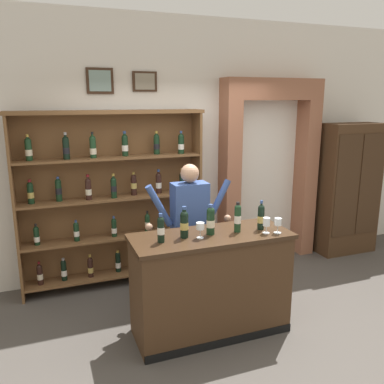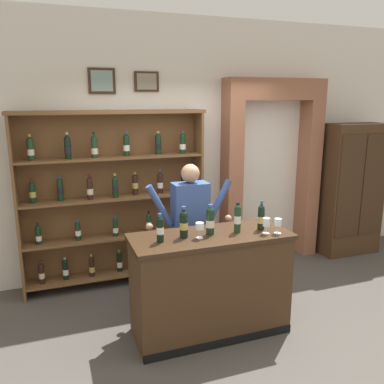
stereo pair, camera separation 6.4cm
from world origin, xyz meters
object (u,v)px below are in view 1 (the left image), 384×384
at_px(tasting_bottle_bianco, 161,228).
at_px(tasting_counter, 211,284).
at_px(tasting_bottle_riserva, 184,223).
at_px(wine_glass_spare, 278,223).
at_px(tasting_bottle_super_tuscan, 238,217).
at_px(wine_glass_center, 267,222).
at_px(tasting_bottle_prosecco, 211,220).
at_px(shopkeeper, 190,221).
at_px(wine_shelf, 112,195).
at_px(side_cabinet, 348,189).
at_px(tasting_bottle_chianti, 261,216).
at_px(wine_glass_left, 200,227).

bearing_deg(tasting_bottle_bianco, tasting_counter, 3.48).
bearing_deg(tasting_bottle_riserva, wine_glass_spare, -12.80).
height_order(tasting_bottle_super_tuscan, wine_glass_center, tasting_bottle_super_tuscan).
bearing_deg(tasting_bottle_prosecco, shopkeeper, 89.32).
height_order(tasting_bottle_bianco, wine_glass_spare, tasting_bottle_bianco).
distance_m(wine_shelf, side_cabinet, 3.48).
bearing_deg(tasting_counter, tasting_bottle_super_tuscan, -3.66).
height_order(tasting_counter, shopkeeper, shopkeeper).
height_order(tasting_bottle_bianco, wine_glass_center, tasting_bottle_bianco).
relative_size(tasting_bottle_bianco, tasting_bottle_super_tuscan, 0.90).
bearing_deg(tasting_bottle_riserva, tasting_bottle_prosecco, -1.33).
distance_m(tasting_bottle_bianco, wine_glass_spare, 1.13).
distance_m(tasting_bottle_prosecco, tasting_bottle_chianti, 0.53).
xyz_separation_m(tasting_counter, shopkeeper, (0.00, 0.59, 0.48)).
height_order(tasting_bottle_bianco, wine_glass_left, tasting_bottle_bianco).
height_order(tasting_counter, tasting_bottle_riserva, tasting_bottle_riserva).
xyz_separation_m(wine_glass_left, wine_glass_spare, (0.75, -0.13, -0.01)).
relative_size(wine_shelf, tasting_bottle_super_tuscan, 7.54).
xyz_separation_m(tasting_bottle_bianco, tasting_bottle_super_tuscan, (0.77, 0.01, 0.02)).
bearing_deg(shopkeeper, tasting_bottle_super_tuscan, -66.40).
bearing_deg(side_cabinet, tasting_bottle_chianti, -149.77).
bearing_deg(wine_glass_left, tasting_bottle_super_tuscan, 5.70).
xyz_separation_m(side_cabinet, tasting_bottle_chianti, (-2.26, -1.32, 0.18)).
xyz_separation_m(shopkeeper, tasting_bottle_chianti, (0.52, -0.62, 0.17)).
xyz_separation_m(tasting_counter, tasting_bottle_chianti, (0.52, -0.03, 0.64)).
relative_size(tasting_bottle_bianco, wine_glass_center, 1.73).
height_order(shopkeeper, tasting_bottle_chianti, shopkeeper).
distance_m(tasting_counter, tasting_bottle_prosecco, 0.65).
xyz_separation_m(tasting_bottle_riserva, tasting_bottle_prosecco, (0.26, -0.01, 0.00)).
distance_m(shopkeeper, wine_glass_left, 0.68).
relative_size(shopkeeper, wine_glass_center, 10.40).
relative_size(tasting_bottle_bianco, tasting_bottle_chianti, 0.91).
distance_m(tasting_bottle_riserva, wine_glass_left, 0.15).
distance_m(side_cabinet, tasting_counter, 3.10).
distance_m(side_cabinet, wine_glass_spare, 2.62).
bearing_deg(wine_glass_spare, tasting_bottle_riserva, 167.20).
xyz_separation_m(wine_glass_center, wine_glass_left, (-0.65, 0.10, 0.00)).
height_order(tasting_bottle_prosecco, wine_glass_left, tasting_bottle_prosecco).
height_order(shopkeeper, tasting_bottle_prosecco, shopkeeper).
bearing_deg(wine_glass_spare, wine_shelf, 128.94).
height_order(tasting_bottle_super_tuscan, wine_glass_left, tasting_bottle_super_tuscan).
height_order(wine_shelf, tasting_bottle_chianti, wine_shelf).
height_order(tasting_bottle_riserva, wine_glass_spare, tasting_bottle_riserva).
xyz_separation_m(shopkeeper, tasting_bottle_riserva, (-0.27, -0.58, 0.18)).
relative_size(wine_shelf, wine_glass_center, 14.51).
distance_m(tasting_counter, tasting_bottle_chianti, 0.83).
relative_size(tasting_bottle_prosecco, wine_glass_left, 1.97).
bearing_deg(tasting_counter, tasting_bottle_bianco, -176.52).
distance_m(wine_shelf, tasting_bottle_prosecco, 1.58).
height_order(wine_shelf, tasting_bottle_riserva, wine_shelf).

